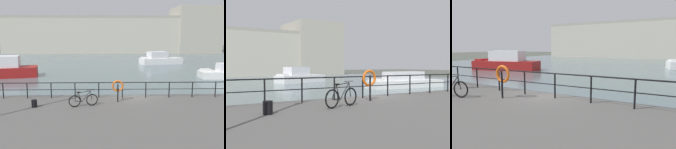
{
  "view_description": "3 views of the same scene",
  "coord_description": "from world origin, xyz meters",
  "views": [
    {
      "loc": [
        -1.96,
        -16.32,
        5.14
      ],
      "look_at": [
        -1.45,
        2.33,
        2.06
      ],
      "focal_mm": 37.51,
      "sensor_mm": 36.0,
      "label": 1
    },
    {
      "loc": [
        -9.08,
        -11.73,
        2.56
      ],
      "look_at": [
        -0.37,
        2.25,
        2.02
      ],
      "focal_mm": 45.28,
      "sensor_mm": 36.0,
      "label": 2
    },
    {
      "loc": [
        5.09,
        -7.92,
        3.08
      ],
      "look_at": [
        -0.59,
        2.61,
        1.49
      ],
      "focal_mm": 32.41,
      "sensor_mm": 36.0,
      "label": 3
    }
  ],
  "objects": [
    {
      "name": "ground_plane",
      "position": [
        0.0,
        0.0,
        0.0
      ],
      "size": [
        240.0,
        240.0,
        0.0
      ],
      "primitive_type": "plane",
      "color": "#4C5147"
    },
    {
      "name": "water_basin",
      "position": [
        0.0,
        30.2,
        0.01
      ],
      "size": [
        80.0,
        60.0,
        0.01
      ],
      "primitive_type": "cube",
      "color": "slate",
      "rests_on": "ground_plane"
    },
    {
      "name": "moored_cabin_cruiser",
      "position": [
        -15.29,
        13.0,
        1.07
      ],
      "size": [
        9.56,
        4.84,
        2.67
      ],
      "rotation": [
        0.0,
        0.0,
        3.36
      ],
      "color": "maroon",
      "rests_on": "water_basin"
    },
    {
      "name": "quay_railing",
      "position": [
        -0.83,
        -0.75,
        1.7
      ],
      "size": [
        22.65,
        0.07,
        1.08
      ],
      "color": "black",
      "rests_on": "quay_promenade"
    },
    {
      "name": "life_ring_stand",
      "position": [
        -1.19,
        -1.73,
        1.94
      ],
      "size": [
        0.75,
        0.16,
        1.4
      ],
      "color": "black",
      "rests_on": "quay_promenade"
    }
  ]
}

